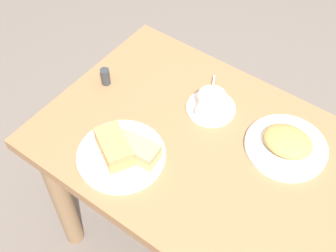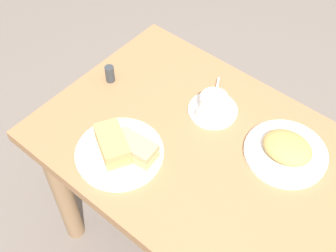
% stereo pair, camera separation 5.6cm
% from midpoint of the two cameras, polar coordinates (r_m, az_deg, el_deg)
% --- Properties ---
extents(dining_table, '(1.15, 0.71, 0.72)m').
position_cam_midpoint_polar(dining_table, '(1.48, 7.12, -6.89)').
color(dining_table, '#9D7049').
rests_on(dining_table, ground_plane).
extents(sandwich_plate, '(0.27, 0.27, 0.01)m').
position_cam_midpoint_polar(sandwich_plate, '(1.37, -5.02, -3.49)').
color(sandwich_plate, white).
rests_on(sandwich_plate, dining_table).
extents(sandwich_front, '(0.16, 0.14, 0.06)m').
position_cam_midpoint_polar(sandwich_front, '(1.34, -5.92, -2.33)').
color(sandwich_front, tan).
rests_on(sandwich_front, sandwich_plate).
extents(sandwich_back, '(0.14, 0.08, 0.06)m').
position_cam_midpoint_polar(sandwich_back, '(1.33, -2.97, -2.89)').
color(sandwich_back, tan).
rests_on(sandwich_back, sandwich_plate).
extents(coffee_saucer, '(0.16, 0.16, 0.01)m').
position_cam_midpoint_polar(coffee_saucer, '(1.48, 6.81, 1.99)').
color(coffee_saucer, white).
rests_on(coffee_saucer, dining_table).
extents(coffee_cup, '(0.09, 0.12, 0.06)m').
position_cam_midpoint_polar(coffee_cup, '(1.45, 6.89, 2.89)').
color(coffee_cup, white).
rests_on(coffee_cup, coffee_saucer).
extents(spoon, '(0.06, 0.09, 0.01)m').
position_cam_midpoint_polar(spoon, '(1.53, 7.22, 4.39)').
color(spoon, silver).
rests_on(spoon, coffee_saucer).
extents(side_plate, '(0.25, 0.25, 0.01)m').
position_cam_midpoint_polar(side_plate, '(1.41, 15.86, -3.36)').
color(side_plate, white).
rests_on(side_plate, dining_table).
extents(side_food_pile, '(0.15, 0.13, 0.04)m').
position_cam_midpoint_polar(side_food_pile, '(1.39, 16.11, -2.66)').
color(side_food_pile, tan).
rests_on(side_food_pile, side_plate).
extents(salt_shaker, '(0.03, 0.03, 0.06)m').
position_cam_midpoint_polar(salt_shaker, '(1.56, -6.39, 6.60)').
color(salt_shaker, '#33383D').
rests_on(salt_shaker, dining_table).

